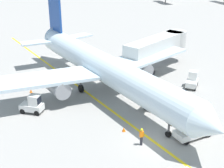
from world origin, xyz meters
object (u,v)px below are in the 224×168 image
Objects in this scene: safety_cone_nose_right at (31,91)px; belt_loader_forward_hold at (154,99)px; airliner at (102,66)px; belt_loader_aft_hold at (193,130)px; baggage_tug_near_wing at (192,80)px; baggage_tug_by_cargo_door at (33,105)px; ground_crew_marshaller at (142,136)px; jet_bridge at (161,45)px; safety_cone_wingtip_right at (134,73)px; safety_cone_wingtip_left at (124,129)px.

belt_loader_forward_hold is at bearing -31.08° from safety_cone_nose_right.
airliner reaches higher than belt_loader_aft_hold.
airliner is 9.40m from safety_cone_nose_right.
baggage_tug_near_wing and baggage_tug_by_cargo_door have the same top height.
airliner is 79.19× the size of safety_cone_nose_right.
baggage_tug_by_cargo_door is 1.60× the size of ground_crew_marshaller.
ground_crew_marshaller is at bearing -46.80° from baggage_tug_by_cargo_door.
safety_cone_wingtip_right is at bearing -162.73° from jet_bridge.
safety_cone_wingtip_left is (-11.28, -15.36, -3.32)m from jet_bridge.
belt_loader_aft_hold is (-6.34, -10.43, -0.15)m from baggage_tug_near_wing.
baggage_tug_near_wing is 1.58× the size of ground_crew_marshaller.
belt_loader_forward_hold reaches higher than baggage_tug_near_wing.
baggage_tug_by_cargo_door is 16.27m from safety_cone_wingtip_right.
ground_crew_marshaller is 3.86× the size of safety_cone_wingtip_right.
safety_cone_nose_right is at bearing 148.92° from belt_loader_forward_hold.
safety_cone_nose_right is at bearing 132.05° from belt_loader_aft_hold.
jet_bridge reaches higher than belt_loader_forward_hold.
belt_loader_forward_hold is 6.67m from safety_cone_wingtip_left.
airliner reaches higher than safety_cone_nose_right.
baggage_tug_by_cargo_door is (-19.29, -8.72, -2.62)m from jet_bridge.
belt_loader_forward_hold is (-6.13, -11.17, -2.77)m from jet_bridge.
airliner is 12.21m from jet_bridge.
belt_loader_aft_hold is at bearing -27.81° from safety_cone_wingtip_left.
safety_cone_wingtip_left is (-5.16, -4.19, -0.56)m from belt_loader_forward_hold.
baggage_tug_by_cargo_door is at bearing -153.53° from safety_cone_wingtip_right.
safety_cone_nose_right is at bearing 163.09° from airliner.
safety_cone_wingtip_right is at bearing 7.27° from safety_cone_nose_right.
belt_loader_forward_hold is (13.16, -2.45, -0.15)m from baggage_tug_by_cargo_door.
safety_cone_wingtip_left is at bearing -126.30° from jet_bridge.
airliner is at bearing 90.58° from ground_crew_marshaller.
jet_bridge reaches higher than safety_cone_nose_right.
airliner is at bearing 18.26° from baggage_tug_by_cargo_door.
safety_cone_wingtip_left is at bearing 152.19° from belt_loader_aft_hold.
safety_cone_wingtip_left is (-12.04, -7.43, -0.71)m from baggage_tug_near_wing.
belt_loader_forward_hold and belt_loader_aft_hold have the same top height.
airliner is at bearing 86.47° from safety_cone_wingtip_left.
belt_loader_aft_hold is at bearing -67.72° from airliner.
safety_cone_wingtip_right is (-4.74, -1.47, -3.32)m from jet_bridge.
baggage_tug_near_wing is at bearing 2.25° from baggage_tug_by_cargo_door.
safety_cone_wingtip_left is at bearing -140.90° from belt_loader_forward_hold.
ground_crew_marshaller is at bearing -138.38° from baggage_tug_near_wing.
airliner is at bearing -151.19° from jet_bridge.
jet_bridge is 21.04m from ground_crew_marshaller.
ground_crew_marshaller is (-4.45, -6.83, 0.13)m from belt_loader_forward_hold.
ground_crew_marshaller is at bearing -123.07° from belt_loader_forward_hold.
safety_cone_wingtip_right is (1.39, 9.70, -0.56)m from belt_loader_forward_hold.
jet_bridge is 4.51× the size of baggage_tug_by_cargo_door.
belt_loader_forward_hold is 7.22m from belt_loader_aft_hold.
belt_loader_forward_hold is 2.62× the size of ground_crew_marshaller.
safety_cone_wingtip_right is (14.55, 7.25, -0.71)m from baggage_tug_by_cargo_door.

